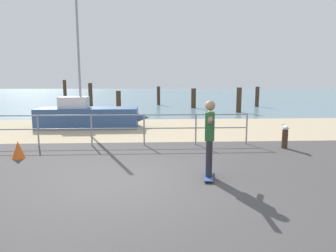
% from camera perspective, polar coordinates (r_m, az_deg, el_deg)
% --- Properties ---
extents(ground_plane, '(24.00, 10.00, 0.04)m').
position_cam_1_polar(ground_plane, '(5.72, -6.80, -13.75)').
color(ground_plane, '#474444').
rests_on(ground_plane, ground).
extents(beach_strip, '(24.00, 6.00, 0.04)m').
position_cam_1_polar(beach_strip, '(13.45, -4.51, -0.52)').
color(beach_strip, tan).
rests_on(beach_strip, ground).
extents(sea_surface, '(72.00, 50.00, 0.04)m').
position_cam_1_polar(sea_surface, '(41.33, -3.43, 5.85)').
color(sea_surface, slate).
rests_on(sea_surface, ground).
extents(railing_fence, '(12.03, 0.05, 1.05)m').
position_cam_1_polar(railing_fence, '(10.38, -18.82, 0.15)').
color(railing_fence, gray).
rests_on(railing_fence, ground).
extents(sailboat, '(4.96, 1.42, 5.61)m').
position_cam_1_polar(sailboat, '(14.02, -14.12, 1.79)').
color(sailboat, '#335184').
rests_on(sailboat, ground).
extents(skateboard, '(0.34, 0.82, 0.08)m').
position_cam_1_polar(skateboard, '(6.88, 7.62, -9.22)').
color(skateboard, '#334C8C').
rests_on(skateboard, ground).
extents(skateboarder, '(0.34, 1.44, 1.65)m').
position_cam_1_polar(skateboarder, '(6.64, 7.79, -1.41)').
color(skateboarder, '#26262B').
rests_on(skateboarder, skateboard).
extents(bollard_short, '(0.18, 0.18, 0.61)m').
position_cam_1_polar(bollard_short, '(10.24, 21.05, -2.33)').
color(bollard_short, '#422D1E').
rests_on(bollard_short, ground).
extents(seagull, '(0.16, 0.49, 0.18)m').
position_cam_1_polar(seagull, '(10.20, 21.14, -0.21)').
color(seagull, white).
rests_on(seagull, bollard_short).
extents(groyne_post_0, '(0.27, 0.27, 2.08)m').
position_cam_1_polar(groyne_post_0, '(26.33, -18.76, 5.92)').
color(groyne_post_0, '#422D1E').
rests_on(groyne_post_0, ground).
extents(groyne_post_1, '(0.29, 0.29, 1.87)m').
position_cam_1_polar(groyne_post_1, '(23.37, -14.33, 5.53)').
color(groyne_post_1, '#422D1E').
rests_on(groyne_post_1, ground).
extents(groyne_post_2, '(0.29, 0.29, 1.46)m').
position_cam_1_polar(groyne_post_2, '(18.66, -9.25, 4.29)').
color(groyne_post_2, '#422D1E').
rests_on(groyne_post_2, ground).
extents(groyne_post_3, '(0.27, 0.27, 1.54)m').
position_cam_1_polar(groyne_post_3, '(25.35, -1.79, 5.68)').
color(groyne_post_3, '#422D1E').
rests_on(groyne_post_3, ground).
extents(groyne_post_4, '(0.36, 0.36, 1.47)m').
position_cam_1_polar(groyne_post_4, '(22.73, 4.81, 5.19)').
color(groyne_post_4, '#422D1E').
rests_on(groyne_post_4, ground).
extents(groyne_post_5, '(0.33, 0.33, 1.62)m').
position_cam_1_polar(groyne_post_5, '(20.26, 13.16, 4.76)').
color(groyne_post_5, '#422D1E').
rests_on(groyne_post_5, ground).
extents(groyne_post_6, '(0.30, 0.30, 1.57)m').
position_cam_1_polar(groyne_post_6, '(24.74, 16.38, 5.28)').
color(groyne_post_6, '#422D1E').
rests_on(groyne_post_6, ground).
extents(traffic_cone, '(0.36, 0.36, 0.50)m').
position_cam_1_polar(traffic_cone, '(9.33, -26.28, -4.08)').
color(traffic_cone, '#E55919').
rests_on(traffic_cone, ground).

